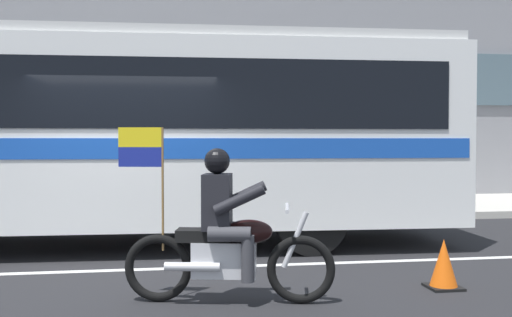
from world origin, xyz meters
TOP-DOWN VIEW (x-y plane):
  - ground_plane at (0.00, 0.00)m, footprint 60.00×60.00m
  - sidewalk_curb at (0.00, 5.10)m, footprint 28.00×3.80m
  - lane_center_stripe at (0.00, -0.60)m, footprint 26.60×0.14m
  - office_building_facade at (0.00, 7.39)m, footprint 28.00×0.89m
  - transit_bus at (-0.34, 1.19)m, footprint 10.82×2.99m
  - motorcycle_with_rider at (1.15, -2.28)m, footprint 2.16×0.73m
  - fire_hydrant at (-0.49, 3.63)m, footprint 0.22×0.30m
  - traffic_cone at (3.59, -2.08)m, footprint 0.36×0.36m

SIDE VIEW (x-z plane):
  - ground_plane at x=0.00m, z-range 0.00..0.00m
  - lane_center_stripe at x=0.00m, z-range 0.00..0.01m
  - sidewalk_curb at x=0.00m, z-range 0.00..0.15m
  - traffic_cone at x=3.59m, z-range -0.02..0.53m
  - fire_hydrant at x=-0.49m, z-range 0.14..0.89m
  - motorcycle_with_rider at x=1.15m, z-range -0.22..1.55m
  - transit_bus at x=-0.34m, z-range 0.27..3.49m
  - office_building_facade at x=0.00m, z-range 0.01..9.42m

